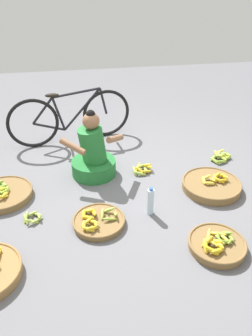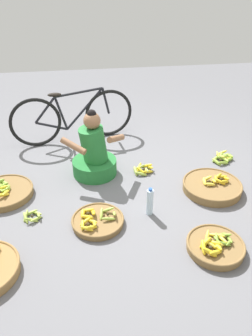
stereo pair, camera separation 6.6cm
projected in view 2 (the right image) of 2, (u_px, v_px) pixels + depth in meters
name	position (u px, v px, depth m)	size (l,w,h in m)	color
ground_plane	(123.00, 185.00, 3.66)	(10.00, 10.00, 0.00)	slate
vendor_woman_front	(94.00, 154.00, 3.73)	(0.74, 0.54, 0.81)	#237233
bicycle_leaning	(73.00, 117.00, 4.42)	(1.68, 0.34, 0.73)	black
banana_basket_front_right	(97.00, 220.00, 3.08)	(0.51, 0.51, 0.13)	brown
banana_basket_mid_left	(215.00, 246.00, 2.79)	(0.51, 0.51, 0.15)	brown
banana_basket_front_center	(212.00, 186.00, 3.54)	(0.65, 0.65, 0.16)	brown
banana_basket_mid_right	(4.00, 192.00, 3.46)	(0.63, 0.63, 0.15)	brown
loose_bananas_near_vendor	(143.00, 170.00, 3.87)	(0.26, 0.25, 0.10)	#9EB747
loose_bananas_back_left	(223.00, 158.00, 4.12)	(0.32, 0.30, 0.10)	#8CAD38
loose_bananas_front_left	(32.00, 216.00, 3.16)	(0.20, 0.21, 0.08)	#9EB747
water_bottle	(150.00, 202.00, 3.16)	(0.07, 0.07, 0.31)	silver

